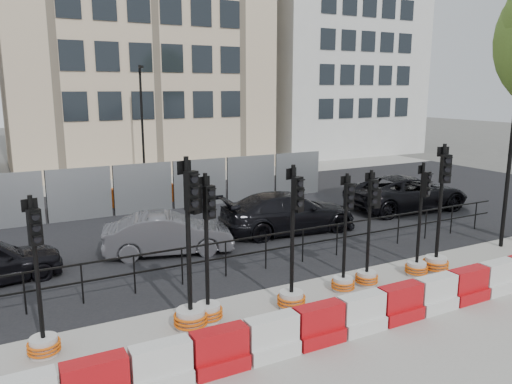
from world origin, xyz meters
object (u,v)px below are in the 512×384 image
lamp_post_near (512,144)px  car_c (288,212)px  traffic_signal_h (437,246)px  traffic_signal_d (292,276)px  traffic_signal_a (42,324)px

lamp_post_near → car_c: (-5.03, 4.57, -2.53)m
traffic_signal_h → lamp_post_near: bearing=28.9°
traffic_signal_h → car_c: bearing=126.0°
lamp_post_near → traffic_signal_d: bearing=-175.1°
car_c → traffic_signal_d: bearing=154.2°
traffic_signal_a → traffic_signal_h: (9.80, -0.30, 0.09)m
lamp_post_near → car_c: size_ratio=1.21×
lamp_post_near → traffic_signal_d: size_ratio=1.83×
car_c → traffic_signal_a: bearing=125.3°
lamp_post_near → car_c: lamp_post_near is taller
traffic_signal_a → traffic_signal_h: 9.81m
traffic_signal_d → car_c: (3.13, 5.26, -0.09)m
lamp_post_near → car_c: 7.25m
traffic_signal_a → car_c: 9.60m
traffic_signal_a → traffic_signal_d: 5.17m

